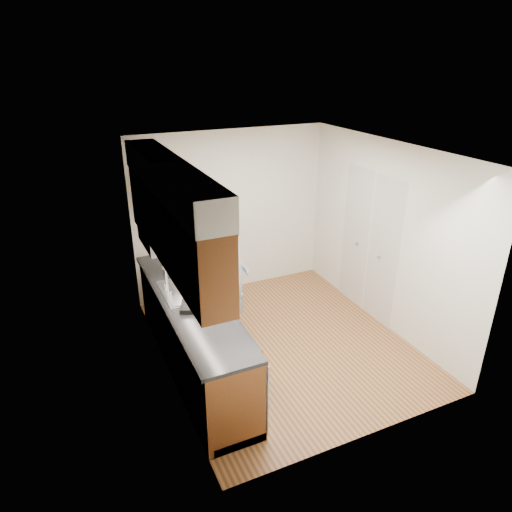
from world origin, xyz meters
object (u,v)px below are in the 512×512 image
at_px(soap_bottle_b, 186,261).
at_px(dish_rack, 197,306).
at_px(person, 232,272).
at_px(soap_bottle_c, 167,265).
at_px(steel_can, 180,263).
at_px(soda_can, 179,267).
at_px(soap_bottle_a, 177,263).

relative_size(soap_bottle_b, dish_rack, 0.54).
xyz_separation_m(person, soap_bottle_c, (-0.70, 0.48, 0.03)).
bearing_deg(dish_rack, person, 64.71).
bearing_deg(steel_can, soap_bottle_b, -27.67).
relative_size(soap_bottle_b, soda_can, 1.40).
relative_size(soap_bottle_c, dish_rack, 0.51).
bearing_deg(dish_rack, soap_bottle_c, 116.28).
bearing_deg(steel_can, soda_can, -108.32).
distance_m(steel_can, dish_rack, 1.07).
distance_m(person, dish_rack, 0.86).
xyz_separation_m(soap_bottle_a, soap_bottle_b, (0.14, 0.08, -0.04)).
relative_size(soap_bottle_a, steel_can, 2.01).
bearing_deg(soap_bottle_c, soap_bottle_b, -3.66).
bearing_deg(person, steel_can, 60.46).
bearing_deg(dish_rack, soap_bottle_b, 102.66).
height_order(soap_bottle_c, soda_can, soap_bottle_c).
xyz_separation_m(soda_can, dish_rack, (-0.08, -0.96, -0.04)).
xyz_separation_m(soap_bottle_a, soda_can, (0.03, 0.01, -0.06)).
relative_size(person, soda_can, 14.90).
xyz_separation_m(soda_can, steel_can, (0.03, 0.11, -0.00)).
height_order(soda_can, steel_can, soda_can).
bearing_deg(soap_bottle_b, soda_can, -148.66).
bearing_deg(soap_bottle_c, soap_bottle_a, -41.00).
height_order(person, steel_can, person).
bearing_deg(steel_can, soap_bottle_c, -172.40).
distance_m(soap_bottle_a, steel_can, 0.15).
distance_m(soap_bottle_a, soap_bottle_c, 0.15).
bearing_deg(soap_bottle_a, person, -32.92).
distance_m(soda_can, steel_can, 0.11).
height_order(soap_bottle_b, steel_can, soap_bottle_b).
relative_size(soap_bottle_a, soap_bottle_c, 1.49).
height_order(soap_bottle_a, soap_bottle_c, soap_bottle_a).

